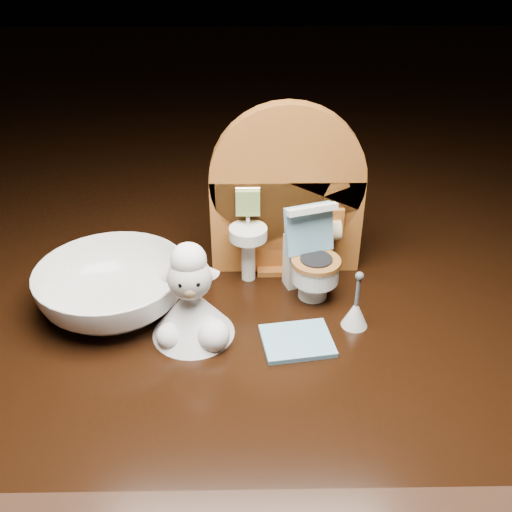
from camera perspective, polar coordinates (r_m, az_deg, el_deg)
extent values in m
cube|color=black|center=(0.50, 3.18, -10.00)|extent=(2.50, 2.50, 0.10)
cube|color=#A75D23|center=(0.50, 3.02, 3.12)|extent=(0.13, 0.02, 0.09)
cylinder|color=#A75D23|center=(0.48, 3.16, 7.66)|extent=(0.13, 0.02, 0.13)
cube|color=#A75D23|center=(0.52, 2.89, -0.82)|extent=(0.05, 0.04, 0.01)
cylinder|color=white|center=(0.49, -0.78, -0.07)|extent=(0.01, 0.01, 0.04)
cylinder|color=white|center=(0.47, -0.80, 2.30)|extent=(0.03, 0.03, 0.01)
cylinder|color=silver|center=(0.48, -0.81, 3.88)|extent=(0.00, 0.00, 0.01)
cube|color=#839D53|center=(0.47, -0.82, 5.38)|extent=(0.02, 0.01, 0.02)
cube|color=#A75D23|center=(0.49, 7.36, 3.50)|extent=(0.02, 0.01, 0.02)
cylinder|color=beige|center=(0.48, 7.40, 2.54)|extent=(0.02, 0.02, 0.02)
cylinder|color=white|center=(0.48, 5.70, -3.09)|extent=(0.02, 0.02, 0.02)
cylinder|color=white|center=(0.47, 5.97, -1.57)|extent=(0.04, 0.04, 0.02)
cylinder|color=#955B27|center=(0.46, 6.03, -0.58)|extent=(0.04, 0.04, 0.00)
cube|color=white|center=(0.48, 4.76, -0.30)|extent=(0.04, 0.02, 0.05)
cube|color=#74B0CE|center=(0.46, 5.32, 2.71)|extent=(0.04, 0.03, 0.04)
cube|color=white|center=(0.45, 5.65, 4.65)|extent=(0.04, 0.02, 0.01)
cylinder|color=#9BD021|center=(0.47, 5.92, 2.98)|extent=(0.01, 0.01, 0.01)
cube|color=#74B0CE|center=(0.43, 4.13, -8.46)|extent=(0.06, 0.05, 0.00)
cone|color=white|center=(0.45, 9.90, -5.66)|extent=(0.02, 0.02, 0.02)
cylinder|color=#59595B|center=(0.44, 10.15, -3.51)|extent=(0.00, 0.00, 0.03)
sphere|color=#59595B|center=(0.43, 10.32, -1.98)|extent=(0.01, 0.01, 0.01)
cone|color=white|center=(0.43, -6.40, -5.49)|extent=(0.06, 0.06, 0.04)
sphere|color=white|center=(0.42, -4.32, -7.89)|extent=(0.03, 0.03, 0.03)
sphere|color=white|center=(0.43, -8.55, -7.94)|extent=(0.02, 0.02, 0.02)
sphere|color=silver|center=(0.41, -6.66, -2.19)|extent=(0.03, 0.03, 0.03)
sphere|color=tan|center=(0.40, -6.64, -3.47)|extent=(0.01, 0.01, 0.01)
sphere|color=white|center=(0.41, -6.78, -0.43)|extent=(0.03, 0.03, 0.03)
cone|color=silver|center=(0.41, -8.73, -1.64)|extent=(0.02, 0.01, 0.01)
cone|color=silver|center=(0.41, -4.65, -1.44)|extent=(0.02, 0.01, 0.01)
sphere|color=black|center=(0.40, -7.52, -2.90)|extent=(0.00, 0.00, 0.00)
sphere|color=black|center=(0.40, -5.87, -2.82)|extent=(0.00, 0.00, 0.00)
imported|color=white|center=(0.47, -14.11, -3.17)|extent=(0.14, 0.14, 0.04)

